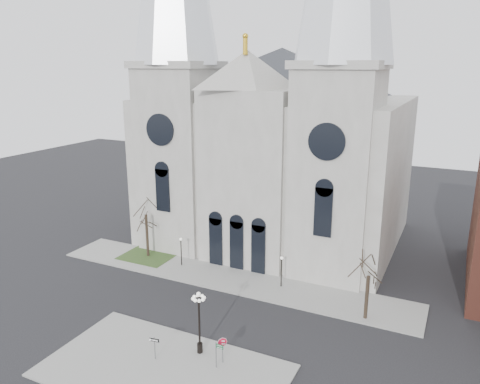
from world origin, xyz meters
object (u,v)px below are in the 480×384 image
at_px(globe_lamp, 199,315).
at_px(street_name_sign, 217,353).
at_px(stop_sign, 222,344).
at_px(one_way_sign, 155,344).

distance_m(globe_lamp, street_name_sign, 3.15).
bearing_deg(stop_sign, one_way_sign, 179.56).
height_order(stop_sign, one_way_sign, stop_sign).
distance_m(one_way_sign, street_name_sign, 4.94).
height_order(globe_lamp, one_way_sign, globe_lamp).
bearing_deg(stop_sign, street_name_sign, -116.03).
xyz_separation_m(stop_sign, one_way_sign, (-4.86, -1.90, -0.24)).
relative_size(one_way_sign, street_name_sign, 0.89).
relative_size(globe_lamp, street_name_sign, 2.47).
bearing_deg(one_way_sign, street_name_sign, 4.30).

